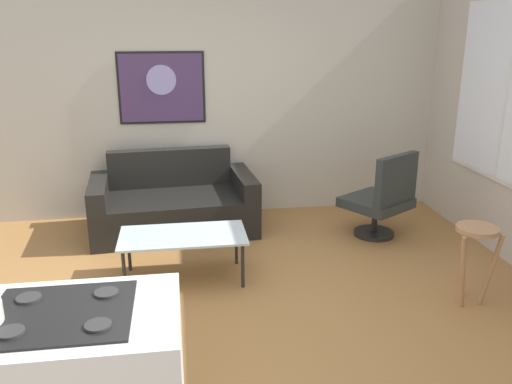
{
  "coord_description": "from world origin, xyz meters",
  "views": [
    {
      "loc": [
        -0.42,
        -3.57,
        2.12
      ],
      "look_at": [
        0.25,
        0.9,
        0.7
      ],
      "focal_mm": 36.98,
      "sensor_mm": 36.0,
      "label": 1
    }
  ],
  "objects": [
    {
      "name": "window",
      "position": [
        2.59,
        0.9,
        1.53
      ],
      "size": [
        0.03,
        1.68,
        1.67
      ],
      "color": "silver"
    },
    {
      "name": "coffee_table",
      "position": [
        -0.42,
        0.68,
        0.38
      ],
      "size": [
        1.08,
        0.57,
        0.42
      ],
      "color": "silver",
      "rests_on": "ground"
    },
    {
      "name": "ground",
      "position": [
        0.0,
        0.0,
        -0.02
      ],
      "size": [
        6.4,
        6.4,
        0.04
      ],
      "primitive_type": "cube",
      "color": "#A16F3B"
    },
    {
      "name": "couch",
      "position": [
        -0.5,
        1.89,
        0.27
      ],
      "size": [
        1.78,
        1.06,
        0.82
      ],
      "color": "black",
      "rests_on": "ground"
    },
    {
      "name": "armchair",
      "position": [
        1.64,
        1.34,
        0.43
      ],
      "size": [
        0.82,
        0.81,
        0.91
      ],
      "color": "black",
      "rests_on": "ground"
    },
    {
      "name": "wall_painting",
      "position": [
        -0.58,
        2.38,
        1.48
      ],
      "size": [
        0.95,
        0.03,
        0.78
      ],
      "color": "black"
    },
    {
      "name": "bar_stool",
      "position": [
        1.83,
        -0.08,
        0.5
      ],
      "size": [
        0.37,
        0.36,
        0.65
      ],
      "color": "#AA774F",
      "rests_on": "ground"
    },
    {
      "name": "back_wall",
      "position": [
        0.0,
        2.42,
        1.4
      ],
      "size": [
        6.4,
        0.05,
        2.8
      ],
      "primitive_type": "cube",
      "color": "beige",
      "rests_on": "ground"
    }
  ]
}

